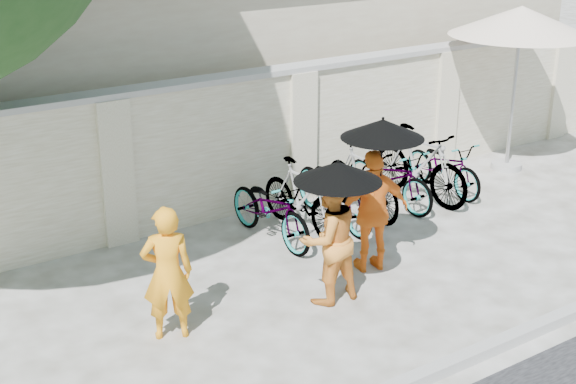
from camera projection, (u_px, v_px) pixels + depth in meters
ground at (312, 314)px, 9.10m from camera, size 80.00×80.00×0.00m
kerb at (414, 380)px, 7.76m from camera, size 40.00×0.16×0.12m
compound_wall at (241, 146)px, 11.75m from camera, size 20.00×0.30×2.00m
building_behind at (182, 56)px, 15.01m from camera, size 14.00×6.00×3.20m
monk_left at (167, 273)px, 8.40m from camera, size 0.64×0.53×1.50m
monk_center at (329, 239)px, 9.15m from camera, size 0.76×0.59×1.55m
parasol_center at (338, 172)px, 8.82m from camera, size 0.99×0.99×0.84m
monk_right at (374, 211)px, 9.92m from camera, size 0.99×0.61×1.57m
parasol_right at (383, 129)px, 9.49m from camera, size 1.01×1.01×1.09m
patio_umbrella at (521, 23)px, 12.99m from camera, size 2.44×2.44×2.77m
bike_0 at (271, 209)px, 10.85m from camera, size 0.69×1.80×0.94m
bike_1 at (302, 197)px, 11.16m from camera, size 0.62×1.73×1.02m
bike_2 at (334, 189)px, 11.45m from camera, size 0.83×1.98×1.01m
bike_3 at (362, 180)px, 11.77m from camera, size 0.56×1.76×1.05m
bike_4 at (390, 177)px, 12.09m from camera, size 0.76×1.80×0.92m
bike_5 at (420, 164)px, 12.30m from camera, size 0.70×1.94×1.14m
bike_6 at (444, 166)px, 12.66m from camera, size 0.60×1.64×0.86m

